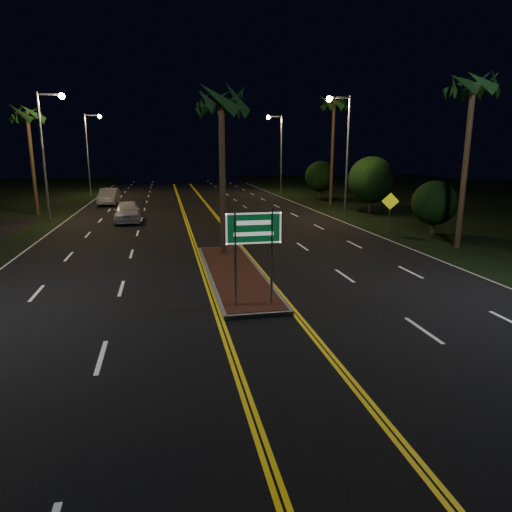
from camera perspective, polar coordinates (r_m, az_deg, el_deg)
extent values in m
plane|color=black|center=(12.67, 2.19, -10.77)|extent=(120.00, 120.00, 0.00)
cube|color=gray|center=(19.14, -2.71, -2.20)|extent=(2.25, 10.25, 0.15)
cube|color=#592819|center=(19.11, -2.71, -1.95)|extent=(2.00, 10.00, 0.02)
cylinder|color=gray|center=(14.61, -2.60, -0.26)|extent=(0.08, 0.08, 3.20)
cylinder|color=gray|center=(14.83, 1.98, -0.05)|extent=(0.08, 0.08, 3.20)
cube|color=#07471E|center=(14.52, -0.30, 3.50)|extent=(1.80, 0.04, 1.00)
cube|color=white|center=(14.50, -0.28, 3.48)|extent=(1.80, 0.01, 1.00)
cylinder|color=gray|center=(36.21, -25.02, 10.95)|extent=(0.18, 0.18, 9.00)
cube|color=gray|center=(36.22, -24.43, 17.92)|extent=(1.60, 0.12, 0.12)
sphere|color=#FFC572|center=(36.05, -23.12, 17.91)|extent=(0.44, 0.44, 0.44)
cylinder|color=gray|center=(55.87, -20.30, 11.71)|extent=(0.18, 0.18, 9.00)
cube|color=gray|center=(55.87, -19.82, 16.22)|extent=(1.60, 0.12, 0.12)
sphere|color=#FFC572|center=(55.77, -18.97, 16.19)|extent=(0.44, 0.44, 0.44)
cylinder|color=gray|center=(35.99, 11.34, 11.89)|extent=(0.18, 0.18, 9.00)
cube|color=gray|center=(35.87, 10.42, 18.89)|extent=(1.60, 0.12, 0.12)
sphere|color=#FFC572|center=(35.58, 9.15, 18.83)|extent=(0.44, 0.44, 0.44)
cylinder|color=gray|center=(55.00, 3.19, 12.47)|extent=(0.18, 0.18, 9.00)
cube|color=gray|center=(54.93, 2.40, 17.02)|extent=(1.60, 0.12, 0.12)
sphere|color=#FFC572|center=(54.74, 1.55, 16.94)|extent=(0.44, 0.44, 0.44)
cylinder|color=#382819|center=(21.97, -4.22, 9.50)|extent=(0.28, 0.28, 7.50)
cylinder|color=#382819|center=(40.53, -26.17, 10.23)|extent=(0.28, 0.28, 8.00)
cylinder|color=#382819|center=(26.17, 24.68, 10.04)|extent=(0.28, 0.28, 8.50)
cylinder|color=#382819|center=(44.08, 9.51, 12.48)|extent=(0.28, 0.28, 9.50)
cylinder|color=#382819|center=(30.39, 21.17, 3.39)|extent=(0.24, 0.24, 0.90)
sphere|color=black|center=(30.19, 21.40, 6.20)|extent=(2.70, 2.70, 2.70)
cylinder|color=#382819|center=(39.29, 14.04, 6.18)|extent=(0.24, 0.24, 1.26)
sphere|color=black|center=(39.10, 14.21, 9.23)|extent=(3.78, 3.78, 3.78)
cylinder|color=#382819|center=(50.27, 7.98, 7.78)|extent=(0.24, 0.24, 1.08)
sphere|color=black|center=(50.14, 8.04, 9.83)|extent=(3.24, 3.24, 3.24)
imported|color=silver|center=(34.52, -15.80, 5.60)|extent=(2.52, 5.45, 1.79)
imported|color=silver|center=(46.31, -17.91, 7.26)|extent=(2.47, 5.40, 1.77)
cylinder|color=gray|center=(29.97, 16.32, 4.88)|extent=(0.07, 0.07, 2.20)
cube|color=#F5FE0D|center=(29.84, 16.45, 6.59)|extent=(1.01, 0.37, 1.06)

